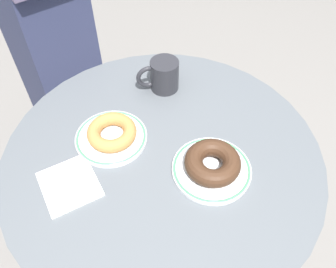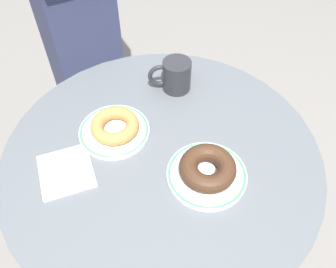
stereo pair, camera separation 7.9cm
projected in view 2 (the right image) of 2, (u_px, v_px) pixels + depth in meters
The scene contains 8 objects.
ground_plane at pixel (164, 261), 1.38m from camera, with size 7.00×7.00×0.02m, color gray.
cafe_table at pixel (163, 196), 0.99m from camera, with size 0.76×0.76×0.72m.
plate_left at pixel (114, 131), 0.86m from camera, with size 0.18×0.18×0.01m.
plate_right at pixel (207, 175), 0.77m from camera, with size 0.18×0.18×0.01m.
donut_old_fashioned at pixel (115, 126), 0.84m from camera, with size 0.12×0.12×0.03m, color #BC7F42.
donut_chocolate at pixel (208, 168), 0.75m from camera, with size 0.13×0.13×0.04m, color #422819.
paper_napkin at pixel (66, 171), 0.78m from camera, with size 0.13×0.12×0.01m, color white.
coffee_mug at pixel (175, 75), 0.94m from camera, with size 0.09×0.11×0.09m.
Camera 2 is at (0.39, -0.31, 1.38)m, focal length 36.86 mm.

